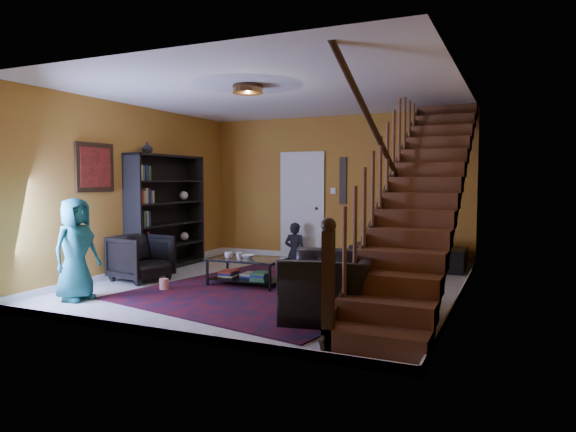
% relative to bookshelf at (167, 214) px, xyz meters
% --- Properties ---
extents(floor, '(5.50, 5.50, 0.00)m').
position_rel_bookshelf_xyz_m(floor, '(2.40, -0.60, -0.96)').
color(floor, beige).
rests_on(floor, ground).
extents(room, '(5.50, 5.50, 5.50)m').
position_rel_bookshelf_xyz_m(room, '(1.07, 0.73, -0.91)').
color(room, '#A58024').
rests_on(room, ground).
extents(staircase, '(0.95, 5.02, 3.18)m').
position_rel_bookshelf_xyz_m(staircase, '(4.53, -0.60, 0.43)').
color(staircase, brown).
rests_on(staircase, floor).
extents(bookshelf, '(0.35, 1.80, 2.00)m').
position_rel_bookshelf_xyz_m(bookshelf, '(0.00, 0.00, 0.00)').
color(bookshelf, black).
rests_on(bookshelf, floor).
extents(door, '(0.82, 0.05, 2.05)m').
position_rel_bookshelf_xyz_m(door, '(1.70, 2.12, 0.06)').
color(door, silver).
rests_on(door, floor).
extents(framed_picture, '(0.04, 0.74, 0.74)m').
position_rel_bookshelf_xyz_m(framed_picture, '(-0.17, -1.50, 0.79)').
color(framed_picture, maroon).
rests_on(framed_picture, room).
extents(wall_hanging, '(0.14, 0.03, 0.90)m').
position_rel_bookshelf_xyz_m(wall_hanging, '(2.55, 2.13, 0.59)').
color(wall_hanging, black).
rests_on(wall_hanging, room).
extents(ceiling_fixture, '(0.40, 0.40, 0.10)m').
position_rel_bookshelf_xyz_m(ceiling_fixture, '(2.40, -1.40, 1.78)').
color(ceiling_fixture, '#3F2814').
rests_on(ceiling_fixture, room).
extents(rug, '(3.97, 4.33, 0.02)m').
position_rel_bookshelf_xyz_m(rug, '(2.60, -0.84, -0.96)').
color(rug, '#460C14').
rests_on(rug, floor).
extents(sofa, '(1.97, 0.79, 0.57)m').
position_rel_bookshelf_xyz_m(sofa, '(3.90, 1.70, -0.68)').
color(sofa, black).
rests_on(sofa, floor).
extents(armchair_left, '(0.91, 0.89, 0.72)m').
position_rel_bookshelf_xyz_m(armchair_left, '(0.35, -1.12, -0.61)').
color(armchair_left, black).
rests_on(armchair_left, floor).
extents(armchair_right, '(1.17, 1.29, 0.73)m').
position_rel_bookshelf_xyz_m(armchair_right, '(3.76, -1.98, -0.60)').
color(armchair_right, black).
rests_on(armchair_right, floor).
extents(person_adult_a, '(0.44, 0.29, 1.19)m').
position_rel_bookshelf_xyz_m(person_adult_a, '(1.71, 1.75, -0.82)').
color(person_adult_a, black).
rests_on(person_adult_a, sofa).
extents(person_adult_b, '(0.69, 0.57, 1.29)m').
position_rel_bookshelf_xyz_m(person_adult_b, '(3.83, 1.75, -0.77)').
color(person_adult_b, black).
rests_on(person_adult_b, sofa).
extents(person_child, '(0.48, 0.68, 1.33)m').
position_rel_bookshelf_xyz_m(person_child, '(0.45, -2.49, -0.30)').
color(person_child, '#1C696B').
rests_on(person_child, armchair_left).
extents(coffee_table, '(1.11, 0.68, 0.41)m').
position_rel_bookshelf_xyz_m(coffee_table, '(2.04, -0.78, -0.73)').
color(coffee_table, black).
rests_on(coffee_table, floor).
extents(cup_a, '(0.12, 0.12, 0.10)m').
position_rel_bookshelf_xyz_m(cup_a, '(1.82, -0.93, -0.50)').
color(cup_a, '#999999').
rests_on(cup_a, coffee_table).
extents(cup_b, '(0.12, 0.12, 0.09)m').
position_rel_bookshelf_xyz_m(cup_b, '(1.96, -0.88, -0.51)').
color(cup_b, '#999999').
rests_on(cup_b, coffee_table).
extents(bowl, '(0.22, 0.22, 0.05)m').
position_rel_bookshelf_xyz_m(bowl, '(2.05, -0.79, -0.53)').
color(bowl, '#999999').
rests_on(bowl, coffee_table).
extents(vase, '(0.18, 0.18, 0.19)m').
position_rel_bookshelf_xyz_m(vase, '(-0.00, -0.50, 1.13)').
color(vase, '#999999').
rests_on(vase, bookshelf).
extents(popcorn_bucket, '(0.15, 0.15, 0.15)m').
position_rel_bookshelf_xyz_m(popcorn_bucket, '(1.13, -1.56, -0.87)').
color(popcorn_bucket, red).
rests_on(popcorn_bucket, rug).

